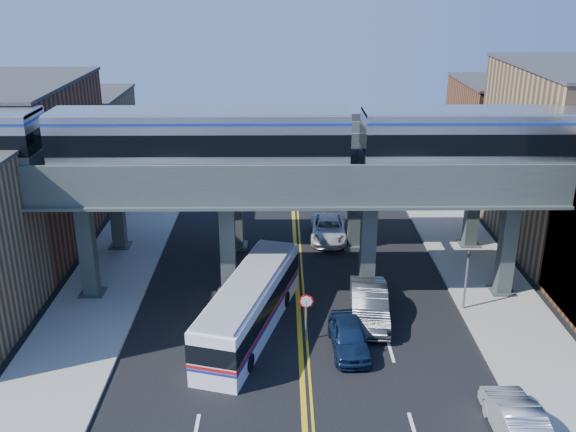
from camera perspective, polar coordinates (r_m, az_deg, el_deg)
name	(u,v)px	position (r m, az deg, el deg)	size (l,w,h in m)	color
ground	(302,374)	(31.09, 1.25, -13.88)	(120.00, 120.00, 0.00)	black
sidewalk_west	(110,279)	(41.06, -15.54, -5.44)	(5.00, 70.00, 0.16)	gray
sidewalk_east	(483,277)	(41.58, 16.92, -5.25)	(5.00, 70.00, 0.16)	gray
building_west_b	(20,167)	(46.74, -22.73, 4.02)	(8.00, 14.00, 11.00)	brown
building_west_c	(79,142)	(58.94, -18.06, 6.30)	(8.00, 10.00, 8.00)	olive
building_east_b	(569,158)	(47.35, 23.72, 4.70)	(8.00, 14.00, 12.00)	olive
building_east_c	(504,135)	(59.41, 18.63, 6.84)	(8.00, 10.00, 9.00)	brown
elevated_viaduct_near	(298,190)	(35.40, 0.92, 2.31)	(52.00, 3.60, 7.40)	#3A4340
elevated_viaduct_far	(296,156)	(42.10, 0.68, 5.31)	(52.00, 3.60, 7.40)	#3A4340
transit_train	(201,140)	(34.86, -7.77, 6.74)	(49.08, 3.08, 3.59)	black
stop_sign	(306,310)	(32.72, 1.64, -8.35)	(0.76, 0.09, 2.63)	slate
traffic_signal	(467,273)	(36.54, 15.60, -4.94)	(0.15, 0.18, 4.10)	slate
transit_bus	(250,306)	(33.73, -3.44, -8.03)	(5.30, 11.19, 2.82)	white
car_lane_a	(349,336)	(32.60, 5.44, -10.58)	(1.80, 4.47, 1.52)	#10203D
car_lane_b	(369,305)	(35.23, 7.23, -7.82)	(1.94, 5.57, 1.84)	#323235
car_lane_c	(329,229)	(45.49, 3.62, -1.15)	(2.46, 5.34, 1.48)	#BEBEC0
car_lane_d	(332,189)	(53.61, 3.93, 2.45)	(2.50, 6.14, 1.78)	silver
car_parked_curb	(517,422)	(28.54, 19.70, -16.86)	(1.71, 4.91, 1.62)	#9E9EA2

